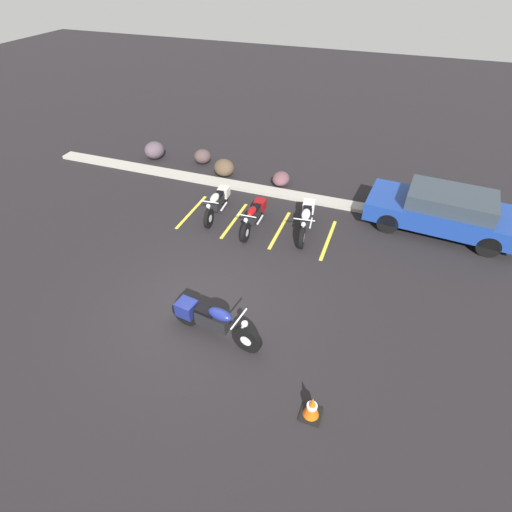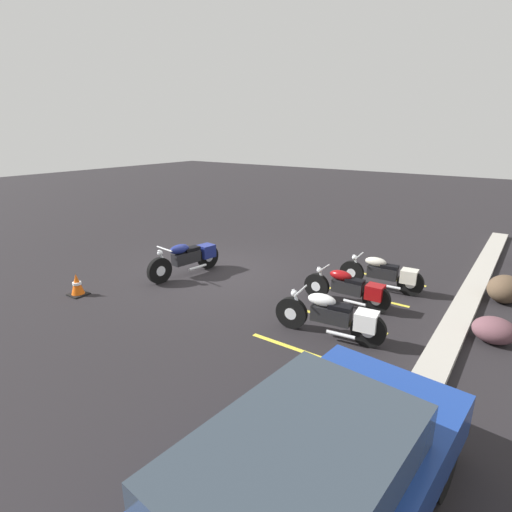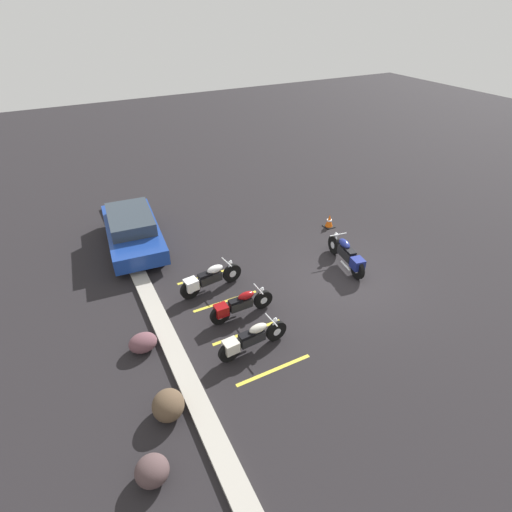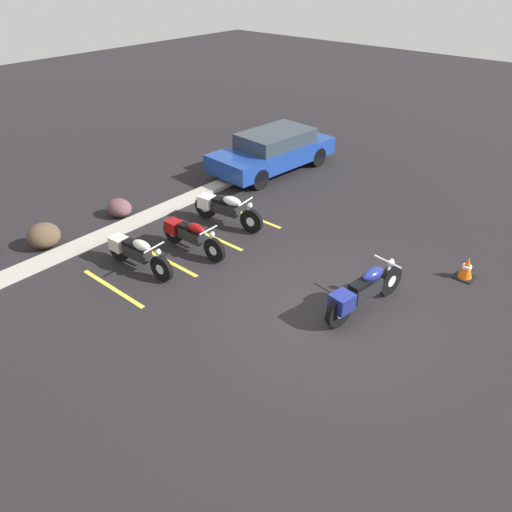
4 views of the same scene
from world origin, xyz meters
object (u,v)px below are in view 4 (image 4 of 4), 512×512
object	(u,v)px
landscape_rock_1	(44,236)
parked_bike_0	(136,252)
motorcycle_navy_featured	(363,292)
parked_bike_1	(190,235)
traffic_cone	(467,268)
parked_bike_2	(224,208)
landscape_rock_3	(119,208)
car_blue	(273,150)

from	to	relation	value
landscape_rock_1	parked_bike_0	bearing A→B (deg)	-70.54
motorcycle_navy_featured	landscape_rock_1	size ratio (longest dim) A/B	2.91
parked_bike_1	traffic_cone	distance (m)	6.37
parked_bike_0	parked_bike_2	xyz separation A→B (m)	(2.90, 0.01, 0.02)
landscape_rock_3	parked_bike_2	bearing A→B (deg)	-57.91
landscape_rock_1	parked_bike_1	bearing A→B (deg)	-51.35
parked_bike_0	landscape_rock_1	size ratio (longest dim) A/B	2.62
parked_bike_0	parked_bike_2	size ratio (longest dim) A/B	0.95
traffic_cone	parked_bike_1	bearing A→B (deg)	119.79
parked_bike_1	car_blue	xyz separation A→B (m)	(5.34, 1.78, 0.26)
parked_bike_2	traffic_cone	distance (m)	6.08
landscape_rock_1	parked_bike_2	bearing A→B (deg)	-33.16
car_blue	traffic_cone	xyz separation A→B (m)	(-2.18, -7.30, -0.43)
parked_bike_1	car_blue	bearing A→B (deg)	107.13
parked_bike_0	car_blue	size ratio (longest dim) A/B	0.46
landscape_rock_1	landscape_rock_3	size ratio (longest dim) A/B	1.05
parked_bike_1	landscape_rock_1	distance (m)	3.57
parked_bike_2	landscape_rock_1	bearing A→B (deg)	-130.32
car_blue	traffic_cone	distance (m)	7.63
parked_bike_2	traffic_cone	world-z (taller)	parked_bike_2
landscape_rock_3	parked_bike_1	bearing A→B (deg)	-89.61
motorcycle_navy_featured	car_blue	distance (m)	7.78
parked_bike_0	parked_bike_1	world-z (taller)	parked_bike_0
parked_bike_0	traffic_cone	xyz separation A→B (m)	(4.52, -5.85, -0.18)
parked_bike_1	traffic_cone	bearing A→B (deg)	28.52
motorcycle_navy_featured	parked_bike_0	bearing A→B (deg)	120.77
landscape_rock_1	car_blue	bearing A→B (deg)	-7.61
landscape_rock_1	landscape_rock_3	xyz separation A→B (m)	(2.21, 0.02, -0.07)
landscape_rock_1	traffic_cone	distance (m)	9.91
traffic_cone	motorcycle_navy_featured	bearing A→B (deg)	155.96
parked_bike_2	car_blue	distance (m)	4.08
car_blue	landscape_rock_3	xyz separation A→B (m)	(-5.36, 1.03, -0.43)
parked_bike_2	car_blue	xyz separation A→B (m)	(3.81, 1.45, 0.23)
parked_bike_1	landscape_rock_1	size ratio (longest dim) A/B	2.57
parked_bike_1	parked_bike_2	xyz separation A→B (m)	(1.54, 0.33, 0.03)
car_blue	landscape_rock_1	size ratio (longest dim) A/B	5.69
motorcycle_navy_featured	parked_bike_2	world-z (taller)	motorcycle_navy_featured
landscape_rock_3	parked_bike_0	bearing A→B (deg)	-118.33
landscape_rock_1	motorcycle_navy_featured	bearing A→B (deg)	-68.49
motorcycle_navy_featured	parked_bike_1	distance (m)	4.42
parked_bike_1	landscape_rock_1	xyz separation A→B (m)	(-2.23, 2.79, -0.10)
parked_bike_2	landscape_rock_3	size ratio (longest dim) A/B	2.88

